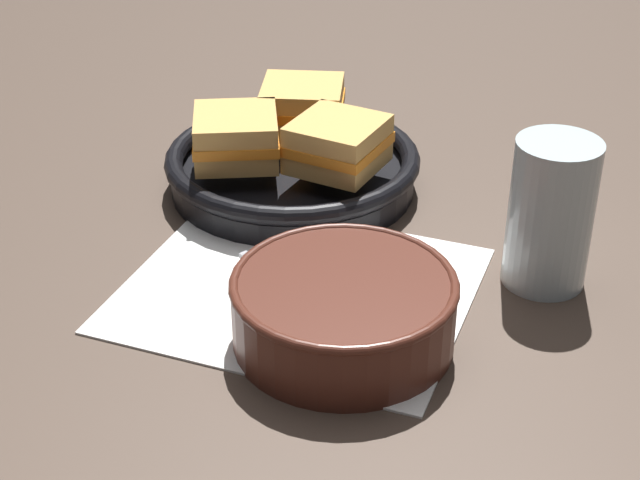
{
  "coord_description": "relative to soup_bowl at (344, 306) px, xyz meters",
  "views": [
    {
      "loc": [
        0.31,
        -0.63,
        0.46
      ],
      "look_at": [
        0.01,
        0.02,
        0.03
      ],
      "focal_mm": 55.0,
      "sensor_mm": 36.0,
      "label": 1
    }
  ],
  "objects": [
    {
      "name": "sandwich_near_left",
      "position": [
        -0.16,
        0.27,
        0.03
      ],
      "size": [
        0.1,
        0.1,
        0.05
      ],
      "rotation": [
        0.0,
        0.0,
        3.48
      ],
      "color": "tan",
      "rests_on": "skillet"
    },
    {
      "name": "drinking_glass",
      "position": [
        0.12,
        0.15,
        0.03
      ],
      "size": [
        0.07,
        0.07,
        0.13
      ],
      "color": "silver",
      "rests_on": "ground_plane"
    },
    {
      "name": "soup_bowl",
      "position": [
        0.0,
        0.0,
        0.0
      ],
      "size": [
        0.17,
        0.17,
        0.06
      ],
      "color": "#4C2319",
      "rests_on": "ground_plane"
    },
    {
      "name": "ground_plane",
      "position": [
        -0.07,
        0.07,
        -0.03
      ],
      "size": [
        4.0,
        4.0,
        0.0
      ],
      "primitive_type": "plane",
      "color": "#47382D"
    },
    {
      "name": "spoon",
      "position": [
        -0.02,
        0.02,
        -0.02
      ],
      "size": [
        0.16,
        0.09,
        0.01
      ],
      "rotation": [
        0.0,
        0.0,
        -0.46
      ],
      "color": "#9E9EA3",
      "rests_on": "napkin"
    },
    {
      "name": "napkin",
      "position": [
        -0.06,
        0.05,
        -0.03
      ],
      "size": [
        0.3,
        0.26,
        0.0
      ],
      "color": "white",
      "rests_on": "ground_plane"
    },
    {
      "name": "sandwich_far_left",
      "position": [
        -0.09,
        0.2,
        0.03
      ],
      "size": [
        0.09,
        0.09,
        0.05
      ],
      "rotation": [
        0.0,
        0.0,
        7.78
      ],
      "color": "tan",
      "rests_on": "skillet"
    },
    {
      "name": "skillet",
      "position": [
        -0.15,
        0.22,
        -0.01
      ],
      "size": [
        0.25,
        0.34,
        0.04
      ],
      "color": "black",
      "rests_on": "ground_plane"
    },
    {
      "name": "sandwich_near_right",
      "position": [
        -0.19,
        0.17,
        0.03
      ],
      "size": [
        0.11,
        0.11,
        0.05
      ],
      "rotation": [
        0.0,
        0.0,
        5.22
      ],
      "color": "tan",
      "rests_on": "skillet"
    }
  ]
}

